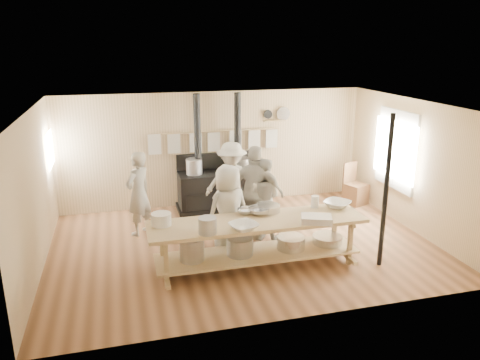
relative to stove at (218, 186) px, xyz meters
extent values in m
plane|color=brown|center=(0.01, -2.12, -0.52)|extent=(7.00, 7.00, 0.00)
plane|color=tan|center=(0.01, 0.38, 0.78)|extent=(7.00, 0.00, 7.00)
plane|color=tan|center=(0.01, -4.62, 0.78)|extent=(7.00, 0.00, 7.00)
plane|color=tan|center=(-3.49, -2.12, 0.78)|extent=(0.00, 5.00, 5.00)
plane|color=tan|center=(3.51, -2.12, 0.78)|extent=(0.00, 5.00, 5.00)
plane|color=beige|center=(0.01, -2.12, 2.08)|extent=(7.00, 7.00, 0.00)
cube|color=beige|center=(3.48, -1.52, 0.98)|extent=(0.06, 1.35, 1.65)
plane|color=white|center=(3.44, -1.52, 0.98)|extent=(0.00, 1.50, 1.50)
cube|color=beige|center=(3.43, -1.52, 0.98)|extent=(0.02, 0.03, 1.50)
plane|color=white|center=(-3.44, -0.12, 1.08)|extent=(0.00, 0.90, 0.90)
cube|color=black|center=(0.01, -0.02, -0.10)|extent=(1.80, 0.70, 0.85)
cube|color=black|center=(0.01, -0.02, -0.47)|extent=(1.90, 0.75, 0.10)
cube|color=black|center=(0.01, 0.28, 0.53)|extent=(1.80, 0.12, 0.35)
cylinder|color=black|center=(-0.44, 0.03, 1.20)|extent=(0.15, 0.15, 1.75)
cylinder|color=black|center=(0.46, 0.03, 1.20)|extent=(0.15, 0.15, 1.75)
cylinder|color=#B2B2B7|center=(-0.54, -0.02, 0.50)|extent=(0.36, 0.36, 0.34)
cylinder|color=gray|center=(0.56, -0.07, 0.48)|extent=(0.30, 0.30, 0.30)
cylinder|color=tan|center=(0.01, 0.28, 1.20)|extent=(3.00, 0.04, 0.04)
cube|color=silver|center=(-1.34, 0.28, 0.98)|extent=(0.28, 0.01, 0.46)
cube|color=silver|center=(-0.89, 0.28, 0.98)|extent=(0.28, 0.01, 0.46)
cube|color=silver|center=(-0.44, 0.28, 0.98)|extent=(0.28, 0.01, 0.46)
cube|color=silver|center=(0.01, 0.28, 0.98)|extent=(0.28, 0.01, 0.46)
cube|color=silver|center=(0.46, 0.28, 0.98)|extent=(0.28, 0.01, 0.46)
cube|color=silver|center=(0.91, 0.28, 0.98)|extent=(0.28, 0.01, 0.46)
cube|color=silver|center=(1.36, 0.28, 0.98)|extent=(0.28, 0.01, 0.46)
cube|color=tan|center=(1.41, 0.30, 1.38)|extent=(0.50, 0.14, 0.03)
cylinder|color=black|center=(1.26, 0.32, 1.53)|extent=(0.20, 0.04, 0.20)
cylinder|color=silver|center=(1.63, 0.32, 1.53)|extent=(0.32, 0.03, 0.32)
cube|color=tan|center=(0.01, -3.02, 0.30)|extent=(3.60, 0.90, 0.06)
cube|color=tan|center=(0.01, -3.02, -0.27)|extent=(3.40, 0.80, 0.04)
cube|color=tan|center=(0.01, -3.02, -0.32)|extent=(3.30, 0.06, 0.06)
cube|color=tan|center=(-1.54, -3.32, -0.10)|extent=(0.07, 0.07, 0.85)
cube|color=tan|center=(-1.54, -2.72, -0.10)|extent=(0.07, 0.07, 0.85)
cube|color=tan|center=(1.56, -3.32, -0.10)|extent=(0.07, 0.07, 0.85)
cube|color=tan|center=(1.56, -2.72, -0.10)|extent=(0.07, 0.07, 0.85)
cylinder|color=#B2B2B7|center=(-1.09, -3.02, -0.06)|extent=(0.40, 0.40, 0.38)
cylinder|color=gray|center=(-0.29, -3.02, -0.10)|extent=(0.44, 0.44, 0.30)
cylinder|color=silver|center=(0.61, -3.02, -0.14)|extent=(0.48, 0.48, 0.22)
cylinder|color=silver|center=(1.31, -3.02, -0.18)|extent=(0.52, 0.52, 0.14)
cylinder|color=black|center=(2.06, -3.47, 0.78)|extent=(0.08, 0.08, 2.60)
imported|color=#9D9A8B|center=(-1.81, -1.05, 0.31)|extent=(0.71, 0.71, 1.67)
imported|color=#9D9A8B|center=(0.44, -1.84, 0.27)|extent=(0.96, 0.89, 1.59)
imported|color=#9D9A8B|center=(-0.34, -2.40, 0.31)|extent=(0.93, 0.74, 1.65)
imported|color=#9D9A8B|center=(0.31, -1.86, 0.40)|extent=(1.16, 0.90, 1.83)
imported|color=#9D9A8B|center=(0.10, -0.86, 0.33)|extent=(1.27, 1.05, 1.70)
cube|color=brown|center=(3.16, -0.54, -0.28)|extent=(0.59, 0.59, 0.48)
cube|color=brown|center=(3.08, -0.35, 0.18)|extent=(0.43, 0.21, 0.54)
imported|color=white|center=(-0.32, -3.35, 0.38)|extent=(0.56, 0.56, 0.11)
imported|color=silver|center=(-0.11, -2.69, 0.38)|extent=(0.41, 0.41, 0.09)
imported|color=white|center=(1.56, -2.77, 0.38)|extent=(0.63, 0.63, 0.11)
imported|color=silver|center=(0.11, -2.76, 0.39)|extent=(0.50, 0.50, 0.12)
cube|color=#B2B2B7|center=(0.90, -3.35, 0.38)|extent=(0.58, 0.48, 0.11)
cylinder|color=silver|center=(0.31, -2.69, 0.39)|extent=(0.47, 0.47, 0.12)
cylinder|color=gray|center=(-0.89, -3.35, 0.46)|extent=(0.29, 0.29, 0.26)
cylinder|color=white|center=(-1.54, -2.83, 0.43)|extent=(0.40, 0.40, 0.20)
cylinder|color=white|center=(1.16, -2.69, 0.44)|extent=(0.16, 0.16, 0.21)
camera|label=1|loc=(-2.10, -9.87, 3.18)|focal=35.00mm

